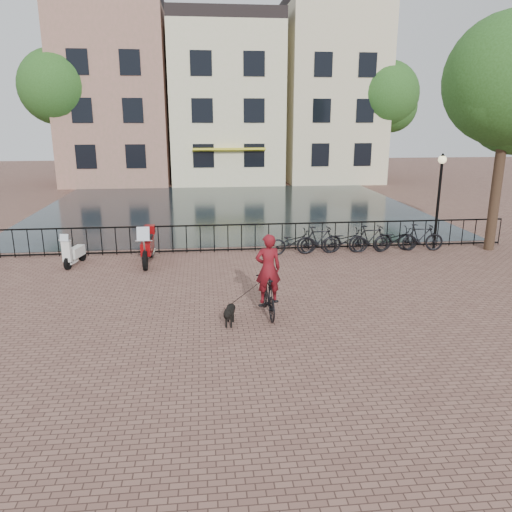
{
  "coord_description": "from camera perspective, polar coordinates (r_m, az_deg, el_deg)",
  "views": [
    {
      "loc": [
        -1.35,
        -9.69,
        4.76
      ],
      "look_at": [
        0.0,
        3.0,
        1.2
      ],
      "focal_mm": 35.0,
      "sensor_mm": 36.0,
      "label": 1
    }
  ],
  "objects": [
    {
      "name": "tree_near_right",
      "position": [
        20.04,
        27.05,
        17.45
      ],
      "size": [
        4.48,
        4.48,
        8.24
      ],
      "color": "black",
      "rests_on": "ground"
    },
    {
      "name": "dog",
      "position": [
        11.89,
        -3.03,
        -6.67
      ],
      "size": [
        0.39,
        0.81,
        0.52
      ],
      "rotation": [
        0.0,
        0.0,
        -0.19
      ],
      "color": "black",
      "rests_on": "ground"
    },
    {
      "name": "scooter",
      "position": [
        17.55,
        -20.07,
        0.93
      ],
      "size": [
        0.66,
        1.36,
        1.22
      ],
      "rotation": [
        0.0,
        0.0,
        -0.23
      ],
      "color": "silver",
      "rests_on": "ground"
    },
    {
      "name": "canal_water",
      "position": [
        27.44,
        -3.17,
        5.56
      ],
      "size": [
        20.0,
        20.0,
        0.0
      ],
      "primitive_type": "plane",
      "color": "black",
      "rests_on": "ground"
    },
    {
      "name": "parked_bike_2",
      "position": [
        18.34,
        10.1,
        1.74
      ],
      "size": [
        1.72,
        0.61,
        0.9
      ],
      "primitive_type": "imported",
      "rotation": [
        0.0,
        0.0,
        1.56
      ],
      "color": "black",
      "rests_on": "ground"
    },
    {
      "name": "parked_bike_3",
      "position": [
        18.61,
        12.92,
        1.94
      ],
      "size": [
        1.7,
        0.62,
        1.0
      ],
      "primitive_type": "imported",
      "rotation": [
        0.0,
        0.0,
        1.66
      ],
      "color": "black",
      "rests_on": "ground"
    },
    {
      "name": "lamp_post",
      "position": [
        19.44,
        20.27,
        7.59
      ],
      "size": [
        0.3,
        0.3,
        3.45
      ],
      "color": "black",
      "rests_on": "ground"
    },
    {
      "name": "parked_bike_1",
      "position": [
        18.09,
        7.21,
        1.83
      ],
      "size": [
        1.7,
        0.6,
        1.0
      ],
      "primitive_type": "imported",
      "rotation": [
        0.0,
        0.0,
        1.65
      ],
      "color": "black",
      "rests_on": "ground"
    },
    {
      "name": "canal_house_mid",
      "position": [
        39.75,
        -3.55,
        17.18
      ],
      "size": [
        8.0,
        9.5,
        11.8
      ],
      "color": "beige",
      "rests_on": "ground"
    },
    {
      "name": "canal_house_left",
      "position": [
        40.2,
        -15.58,
        17.37
      ],
      "size": [
        7.5,
        9.0,
        12.8
      ],
      "color": "#8D6A52",
      "rests_on": "ground"
    },
    {
      "name": "tree_far_right",
      "position": [
        39.08,
        14.6,
        17.43
      ],
      "size": [
        4.76,
        4.76,
        8.76
      ],
      "color": "black",
      "rests_on": "ground"
    },
    {
      "name": "tree_far_left",
      "position": [
        37.99,
        -21.82,
        17.49
      ],
      "size": [
        5.04,
        5.04,
        9.27
      ],
      "color": "black",
      "rests_on": "ground"
    },
    {
      "name": "canal_house_right",
      "position": [
        40.94,
        8.28,
        18.07
      ],
      "size": [
        7.0,
        9.0,
        13.3
      ],
      "color": "beige",
      "rests_on": "ground"
    },
    {
      "name": "parked_bike_0",
      "position": [
        17.91,
        4.25,
        1.61
      ],
      "size": [
        1.76,
        0.74,
        0.9
      ],
      "primitive_type": "imported",
      "rotation": [
        0.0,
        0.0,
        1.65
      ],
      "color": "black",
      "rests_on": "ground"
    },
    {
      "name": "ground",
      "position": [
        10.88,
        1.7,
        -10.36
      ],
      "size": [
        100.0,
        100.0,
        0.0
      ],
      "primitive_type": "plane",
      "color": "brown",
      "rests_on": "ground"
    },
    {
      "name": "railing",
      "position": [
        18.25,
        -1.66,
        2.09
      ],
      "size": [
        20.0,
        0.05,
        1.02
      ],
      "color": "black",
      "rests_on": "ground"
    },
    {
      "name": "parked_bike_4",
      "position": [
        18.95,
        15.64,
        1.85
      ],
      "size": [
        1.76,
        0.75,
        0.9
      ],
      "primitive_type": "imported",
      "rotation": [
        0.0,
        0.0,
        1.66
      ],
      "color": "black",
      "rests_on": "ground"
    },
    {
      "name": "parked_bike_5",
      "position": [
        19.3,
        18.27,
        2.03
      ],
      "size": [
        1.71,
        0.69,
        1.0
      ],
      "primitive_type": "imported",
      "rotation": [
        0.0,
        0.0,
        1.44
      ],
      "color": "black",
      "rests_on": "ground"
    },
    {
      "name": "motorcycle",
      "position": [
        17.04,
        -12.31,
        1.57
      ],
      "size": [
        0.52,
        2.07,
        1.48
      ],
      "rotation": [
        0.0,
        0.0,
        -0.01
      ],
      "color": "maroon",
      "rests_on": "ground"
    },
    {
      "name": "cyclist",
      "position": [
        12.23,
        1.38,
        -2.73
      ],
      "size": [
        0.79,
        1.79,
        2.41
      ],
      "rotation": [
        0.0,
        0.0,
        3.2
      ],
      "color": "black",
      "rests_on": "ground"
    }
  ]
}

